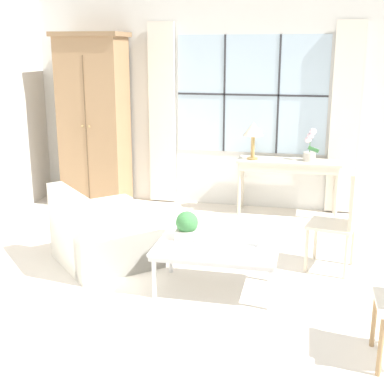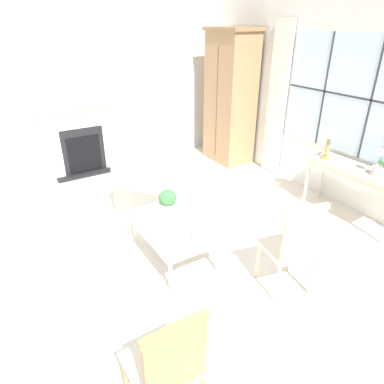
{
  "view_description": "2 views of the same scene",
  "coord_description": "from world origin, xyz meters",
  "px_view_note": "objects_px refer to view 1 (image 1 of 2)",
  "views": [
    {
      "loc": [
        0.8,
        -4.18,
        2.15
      ],
      "look_at": [
        -0.24,
        0.48,
        0.85
      ],
      "focal_mm": 50.0,
      "sensor_mm": 36.0,
      "label": 1
    },
    {
      "loc": [
        2.89,
        -1.23,
        2.45
      ],
      "look_at": [
        -0.21,
        0.68,
        0.61
      ],
      "focal_mm": 32.0,
      "sensor_mm": 36.0,
      "label": 2
    }
  ],
  "objects_px": {
    "armchair_upholstered": "(103,237)",
    "table_lamp": "(253,131)",
    "side_chair_wooden": "(343,215)",
    "console_table": "(289,167)",
    "potted_orchid": "(310,148)",
    "armoire": "(94,121)",
    "pillar_candle": "(262,240)",
    "potted_plant_small": "(187,226)",
    "coffee_table": "(217,250)"
  },
  "relations": [
    {
      "from": "potted_plant_small",
      "to": "pillar_candle",
      "type": "relative_size",
      "value": 1.78
    },
    {
      "from": "console_table",
      "to": "potted_plant_small",
      "type": "height_order",
      "value": "console_table"
    },
    {
      "from": "armchair_upholstered",
      "to": "coffee_table",
      "type": "bearing_deg",
      "value": -17.18
    },
    {
      "from": "armchair_upholstered",
      "to": "table_lamp",
      "type": "bearing_deg",
      "value": 57.79
    },
    {
      "from": "side_chair_wooden",
      "to": "pillar_candle",
      "type": "bearing_deg",
      "value": -138.98
    },
    {
      "from": "console_table",
      "to": "potted_orchid",
      "type": "xyz_separation_m",
      "value": [
        0.26,
        0.02,
        0.25
      ]
    },
    {
      "from": "armchair_upholstered",
      "to": "side_chair_wooden",
      "type": "distance_m",
      "value": 2.41
    },
    {
      "from": "potted_orchid",
      "to": "potted_plant_small",
      "type": "xyz_separation_m",
      "value": [
        -1.07,
        -2.37,
        -0.35
      ]
    },
    {
      "from": "potted_orchid",
      "to": "coffee_table",
      "type": "distance_m",
      "value": 2.66
    },
    {
      "from": "console_table",
      "to": "side_chair_wooden",
      "type": "distance_m",
      "value": 1.87
    },
    {
      "from": "console_table",
      "to": "coffee_table",
      "type": "height_order",
      "value": "console_table"
    },
    {
      "from": "table_lamp",
      "to": "coffee_table",
      "type": "xyz_separation_m",
      "value": [
        -0.04,
        -2.43,
        -0.73
      ]
    },
    {
      "from": "armoire",
      "to": "potted_plant_small",
      "type": "relative_size",
      "value": 8.84
    },
    {
      "from": "potted_orchid",
      "to": "potted_plant_small",
      "type": "distance_m",
      "value": 2.62
    },
    {
      "from": "table_lamp",
      "to": "coffee_table",
      "type": "relative_size",
      "value": 0.44
    },
    {
      "from": "console_table",
      "to": "table_lamp",
      "type": "xyz_separation_m",
      "value": [
        -0.47,
        -0.04,
        0.46
      ]
    },
    {
      "from": "console_table",
      "to": "potted_orchid",
      "type": "relative_size",
      "value": 3.14
    },
    {
      "from": "side_chair_wooden",
      "to": "pillar_candle",
      "type": "xyz_separation_m",
      "value": [
        -0.72,
        -0.63,
        -0.09
      ]
    },
    {
      "from": "side_chair_wooden",
      "to": "coffee_table",
      "type": "relative_size",
      "value": 0.93
    },
    {
      "from": "armoire",
      "to": "coffee_table",
      "type": "height_order",
      "value": "armoire"
    },
    {
      "from": "console_table",
      "to": "pillar_candle",
      "type": "height_order",
      "value": "console_table"
    },
    {
      "from": "armchair_upholstered",
      "to": "armoire",
      "type": "bearing_deg",
      "value": 113.77
    },
    {
      "from": "table_lamp",
      "to": "coffee_table",
      "type": "height_order",
      "value": "table_lamp"
    },
    {
      "from": "potted_plant_small",
      "to": "pillar_candle",
      "type": "bearing_deg",
      "value": -3.67
    },
    {
      "from": "armchair_upholstered",
      "to": "coffee_table",
      "type": "relative_size",
      "value": 1.16
    },
    {
      "from": "console_table",
      "to": "armoire",
      "type": "bearing_deg",
      "value": -178.43
    },
    {
      "from": "console_table",
      "to": "coffee_table",
      "type": "relative_size",
      "value": 1.19
    },
    {
      "from": "console_table",
      "to": "potted_orchid",
      "type": "bearing_deg",
      "value": 5.18
    },
    {
      "from": "armchair_upholstered",
      "to": "potted_plant_small",
      "type": "bearing_deg",
      "value": -15.38
    },
    {
      "from": "side_chair_wooden",
      "to": "potted_orchid",
      "type": "bearing_deg",
      "value": 101.11
    },
    {
      "from": "console_table",
      "to": "side_chair_wooden",
      "type": "relative_size",
      "value": 1.28
    },
    {
      "from": "armchair_upholstered",
      "to": "pillar_candle",
      "type": "distance_m",
      "value": 1.69
    },
    {
      "from": "armoire",
      "to": "coffee_table",
      "type": "relative_size",
      "value": 2.12
    },
    {
      "from": "armoire",
      "to": "console_table",
      "type": "distance_m",
      "value": 2.7
    },
    {
      "from": "table_lamp",
      "to": "potted_plant_small",
      "type": "distance_m",
      "value": 2.39
    },
    {
      "from": "potted_orchid",
      "to": "armchair_upholstered",
      "type": "distance_m",
      "value": 2.99
    },
    {
      "from": "side_chair_wooden",
      "to": "potted_plant_small",
      "type": "height_order",
      "value": "side_chair_wooden"
    },
    {
      "from": "armoire",
      "to": "table_lamp",
      "type": "height_order",
      "value": "armoire"
    },
    {
      "from": "armoire",
      "to": "table_lamp",
      "type": "xyz_separation_m",
      "value": [
        2.18,
        0.03,
        -0.07
      ]
    },
    {
      "from": "potted_orchid",
      "to": "side_chair_wooden",
      "type": "bearing_deg",
      "value": -78.89
    },
    {
      "from": "armoire",
      "to": "pillar_candle",
      "type": "distance_m",
      "value": 3.5
    },
    {
      "from": "potted_orchid",
      "to": "pillar_candle",
      "type": "height_order",
      "value": "potted_orchid"
    },
    {
      "from": "potted_orchid",
      "to": "coffee_table",
      "type": "bearing_deg",
      "value": -107.1
    },
    {
      "from": "coffee_table",
      "to": "potted_orchid",
      "type": "bearing_deg",
      "value": 72.9
    },
    {
      "from": "table_lamp",
      "to": "potted_orchid",
      "type": "xyz_separation_m",
      "value": [
        0.73,
        0.07,
        -0.21
      ]
    },
    {
      "from": "side_chair_wooden",
      "to": "armchair_upholstered",
      "type": "bearing_deg",
      "value": -172.27
    },
    {
      "from": "table_lamp",
      "to": "potted_plant_small",
      "type": "bearing_deg",
      "value": -98.49
    },
    {
      "from": "side_chair_wooden",
      "to": "coffee_table",
      "type": "height_order",
      "value": "side_chair_wooden"
    },
    {
      "from": "armoire",
      "to": "pillar_candle",
      "type": "bearing_deg",
      "value": -42.48
    },
    {
      "from": "console_table",
      "to": "side_chair_wooden",
      "type": "height_order",
      "value": "side_chair_wooden"
    }
  ]
}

